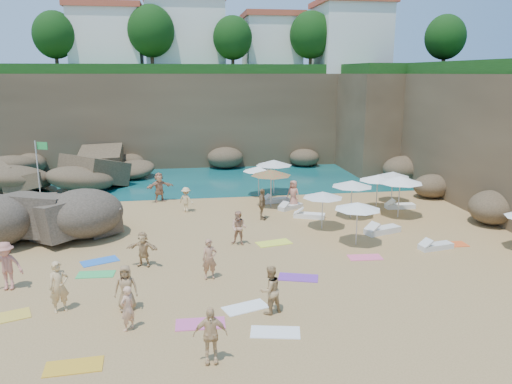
{
  "coord_description": "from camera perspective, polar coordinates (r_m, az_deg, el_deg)",
  "views": [
    {
      "loc": [
        -1.83,
        -22.05,
        8.06
      ],
      "look_at": [
        2.0,
        3.0,
        2.0
      ],
      "focal_mm": 35.0,
      "sensor_mm": 36.0,
      "label": 1
    }
  ],
  "objects": [
    {
      "name": "ground",
      "position": [
        23.55,
        -3.73,
        -6.6
      ],
      "size": [
        120.0,
        120.0,
        0.0
      ],
      "primitive_type": "plane",
      "color": "tan",
      "rests_on": "ground"
    },
    {
      "name": "seawater",
      "position": [
        52.7,
        -6.63,
        4.56
      ],
      "size": [
        120.0,
        120.0,
        0.0
      ],
      "primitive_type": "plane",
      "color": "#0C4751",
      "rests_on": "ground"
    },
    {
      "name": "cliff_back",
      "position": [
        47.38,
        -4.07,
        8.5
      ],
      "size": [
        44.0,
        8.0,
        8.0
      ],
      "primitive_type": "cube",
      "color": "brown",
      "rests_on": "ground"
    },
    {
      "name": "cliff_right",
      "position": [
        36.79,
        26.0,
        5.76
      ],
      "size": [
        8.0,
        30.0,
        8.0
      ],
      "primitive_type": "cube",
      "color": "brown",
      "rests_on": "ground"
    },
    {
      "name": "cliff_corner",
      "position": [
        46.25,
        15.52,
        7.93
      ],
      "size": [
        10.0,
        12.0,
        8.0
      ],
      "primitive_type": "cube",
      "color": "brown",
      "rests_on": "ground"
    },
    {
      "name": "rock_promontory",
      "position": [
        39.96,
        -21.77,
        0.84
      ],
      "size": [
        12.0,
        7.0,
        2.0
      ],
      "primitive_type": null,
      "color": "brown",
      "rests_on": "ground"
    },
    {
      "name": "clifftop_buildings",
      "position": [
        48.19,
        -3.11,
        17.21
      ],
      "size": [
        28.48,
        9.48,
        7.0
      ],
      "color": "white",
      "rests_on": "cliff_back"
    },
    {
      "name": "clifftop_trees",
      "position": [
        42.21,
        0.35,
        17.79
      ],
      "size": [
        35.6,
        23.82,
        4.4
      ],
      "color": "#11380F",
      "rests_on": "ground"
    },
    {
      "name": "marina_masts",
      "position": [
        54.31,
        -24.52,
        6.9
      ],
      "size": [
        3.1,
        0.1,
        6.0
      ],
      "color": "white",
      "rests_on": "ground"
    },
    {
      "name": "rock_outcrop",
      "position": [
        28.32,
        -22.02,
        -4.1
      ],
      "size": [
        8.97,
        7.9,
        2.98
      ],
      "primitive_type": null,
      "rotation": [
        0.0,
        0.0,
        -0.37
      ],
      "color": "brown",
      "rests_on": "ground"
    },
    {
      "name": "flag_pole",
      "position": [
        33.63,
        -23.51,
        2.94
      ],
      "size": [
        0.77,
        0.29,
        4.04
      ],
      "color": "silver",
      "rests_on": "ground"
    },
    {
      "name": "parasol_0",
      "position": [
        33.19,
        0.31,
        2.67
      ],
      "size": [
        2.13,
        2.13,
        2.02
      ],
      "color": "silver",
      "rests_on": "ground"
    },
    {
      "name": "parasol_1",
      "position": [
        33.83,
        2.06,
        3.37
      ],
      "size": [
        2.47,
        2.47,
        2.34
      ],
      "color": "silver",
      "rests_on": "ground"
    },
    {
      "name": "parasol_2",
      "position": [
        29.29,
        16.16,
        1.38
      ],
      "size": [
        2.54,
        2.54,
        2.4
      ],
      "color": "silver",
      "rests_on": "ground"
    },
    {
      "name": "parasol_3",
      "position": [
        32.71,
        15.39,
        1.97
      ],
      "size": [
        2.1,
        2.1,
        1.98
      ],
      "color": "silver",
      "rests_on": "ground"
    },
    {
      "name": "parasol_5",
      "position": [
        26.35,
        7.64,
        -0.31
      ],
      "size": [
        2.13,
        2.13,
        2.01
      ],
      "color": "silver",
      "rests_on": "ground"
    },
    {
      "name": "parasol_6",
      "position": [
        30.41,
        1.74,
        2.25
      ],
      "size": [
        2.48,
        2.48,
        2.35
      ],
      "color": "silver",
      "rests_on": "ground"
    },
    {
      "name": "parasol_7",
      "position": [
        30.73,
        13.74,
        1.59
      ],
      "size": [
        2.25,
        2.25,
        2.12
      ],
      "color": "silver",
      "rests_on": "ground"
    },
    {
      "name": "parasol_8",
      "position": [
        28.55,
        10.93,
        0.95
      ],
      "size": [
        2.31,
        2.31,
        2.18
      ],
      "color": "silver",
      "rests_on": "ground"
    },
    {
      "name": "parasol_9",
      "position": [
        24.1,
        11.55,
        -1.57
      ],
      "size": [
        2.22,
        2.22,
        2.1
      ],
      "color": "silver",
      "rests_on": "ground"
    },
    {
      "name": "lounger_0",
      "position": [
        30.42,
        3.97,
        -1.7
      ],
      "size": [
        1.68,
        1.36,
        0.26
      ],
      "primitive_type": "cube",
      "rotation": [
        0.0,
        0.0,
        0.58
      ],
      "color": "silver",
      "rests_on": "ground"
    },
    {
      "name": "lounger_1",
      "position": [
        31.86,
        2.24,
        -0.96
      ],
      "size": [
        1.82,
        0.89,
        0.27
      ],
      "primitive_type": "cube",
      "rotation": [
        0.0,
        0.0,
        0.19
      ],
      "color": "silver",
      "rests_on": "ground"
    },
    {
      "name": "lounger_2",
      "position": [
        31.72,
        16.13,
        -1.56
      ],
      "size": [
        1.79,
        0.65,
        0.28
      ],
      "primitive_type": "cube",
      "rotation": [
        0.0,
        0.0,
        -0.03
      ],
      "color": "white",
      "rests_on": "ground"
    },
    {
      "name": "lounger_3",
      "position": [
        26.62,
        14.25,
        -4.26
      ],
      "size": [
        2.07,
        1.25,
        0.31
      ],
      "primitive_type": "cube",
      "rotation": [
        0.0,
        0.0,
        0.33
      ],
      "color": "silver",
      "rests_on": "ground"
    },
    {
      "name": "lounger_4",
      "position": [
        28.64,
        6.12,
        -2.69
      ],
      "size": [
        1.84,
        1.19,
        0.27
      ],
      "primitive_type": "cube",
      "rotation": [
        0.0,
        0.0,
        -0.38
      ],
      "color": "white",
      "rests_on": "ground"
    },
    {
      "name": "lounger_5",
      "position": [
        25.03,
        19.85,
        -5.86
      ],
      "size": [
        1.73,
        0.86,
        0.26
      ],
      "primitive_type": "cube",
      "rotation": [
        0.0,
        0.0,
        0.19
      ],
      "color": "silver",
      "rests_on": "ground"
    },
    {
      "name": "towel_1",
      "position": [
        17.08,
        -6.38,
        -14.74
      ],
      "size": [
        1.65,
        0.86,
        0.03
      ],
      "primitive_type": "cube",
      "rotation": [
        0.0,
        0.0,
        -0.03
      ],
      "color": "#DE569B",
      "rests_on": "ground"
    },
    {
      "name": "towel_2",
      "position": [
        15.73,
        -20.1,
        -18.22
      ],
      "size": [
        1.63,
        0.89,
        0.03
      ],
      "primitive_type": "cube",
      "rotation": [
        0.0,
        0.0,
        0.06
      ],
      "color": "gold",
      "rests_on": "ground"
    },
    {
      "name": "towel_4",
      "position": [
        19.34,
        -26.96,
        -12.69
      ],
      "size": [
        1.89,
        1.39,
        0.03
      ],
      "primitive_type": "cube",
      "rotation": [
        0.0,
        0.0,
        0.36
      ],
      "color": "gold",
      "rests_on": "ground"
    },
    {
      "name": "towel_5",
      "position": [
        16.51,
        2.22,
        -15.72
      ],
      "size": [
        1.7,
        1.09,
        0.03
      ],
      "primitive_type": "cube",
      "rotation": [
        0.0,
        0.0,
        -0.2
      ],
      "color": "white",
      "rests_on": "ground"
    },
    {
      "name": "towel_6",
      "position": [
        20.5,
        4.85,
        -9.71
      ],
      "size": [
        1.75,
        1.23,
        0.03
      ],
      "primitive_type": "cube",
      "rotation": [
        0.0,
        0.0,
        -0.31
      ],
      "color": "purple",
      "rests_on": "ground"
    },
    {
      "name": "towel_8",
      "position": [
        23.13,
        -17.42,
        -7.56
      ],
      "size": [
        1.74,
        1.33,
        0.03
      ],
      "primitive_type": "cube",
      "rotation": [
        0.0,
        0.0,
        0.4
      ],
      "color": "blue",
      "rests_on": "ground"
    },
    {
      "name": "towel_9",
      "position": [
        23.05,
        12.36,
        -7.31
      ],
      "size": [
        1.53,
        0.84,
        0.03
      ],
      "primitive_type": "cube",
      "rotation": [
        0.0,
        0.0,
        -0.06
      ],
      "color": "pink",
      "rests_on": "ground"
    },
    {
      "name": "towel_10",
      "position": [
        25.92,
        21.37,
        -5.6
      ],
      "size": [
        1.57,
        0.8,
        0.03
      ],
      "primitive_type": "cube",
      "rotation": [
        0.0,
        0.0,
        -0.01
      ],
      "color": "#FF5F28",
      "rests_on": "ground"
    },
    {
      "name": "towel_11",
      "position": [
        21.74,
        -17.83,
        -8.95
      ],
      "size": [
        1.54,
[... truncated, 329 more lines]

